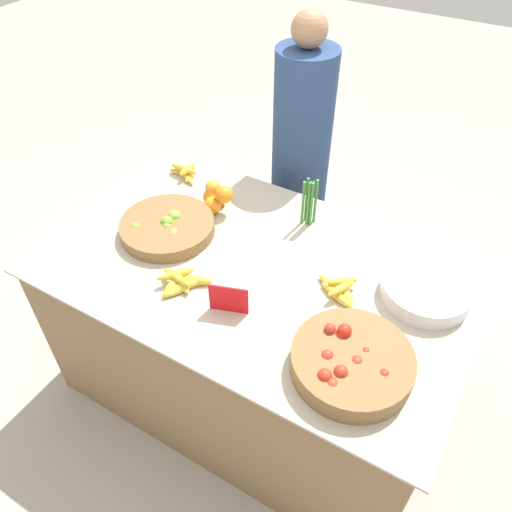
{
  "coord_description": "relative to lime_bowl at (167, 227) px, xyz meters",
  "views": [
    {
      "loc": [
        0.7,
        -1.2,
        2.14
      ],
      "look_at": [
        0.0,
        0.0,
        0.85
      ],
      "focal_mm": 35.0,
      "sensor_mm": 36.0,
      "label": 1
    }
  ],
  "objects": [
    {
      "name": "veg_bundle",
      "position": [
        0.47,
        0.35,
        0.08
      ],
      "size": [
        0.05,
        0.05,
        0.21
      ],
      "color": "#428438",
      "rests_on": "market_table"
    },
    {
      "name": "tomato_basket",
      "position": [
        0.91,
        -0.25,
        0.01
      ],
      "size": [
        0.39,
        0.39,
        0.11
      ],
      "color": "olive",
      "rests_on": "market_table"
    },
    {
      "name": "banana_bunch_front_center",
      "position": [
        -0.18,
        0.37,
        -0.0
      ],
      "size": [
        0.18,
        0.13,
        0.06
      ],
      "color": "gold",
      "rests_on": "market_table"
    },
    {
      "name": "lime_bowl",
      "position": [
        0.0,
        0.0,
        0.0
      ],
      "size": [
        0.39,
        0.39,
        0.08
      ],
      "color": "olive",
      "rests_on": "market_table"
    },
    {
      "name": "orange_pile",
      "position": [
        0.08,
        0.25,
        0.03
      ],
      "size": [
        0.16,
        0.14,
        0.13
      ],
      "color": "orange",
      "rests_on": "market_table"
    },
    {
      "name": "ground_plane",
      "position": [
        0.42,
        0.01,
        -0.83
      ],
      "size": [
        12.0,
        12.0,
        0.0
      ],
      "primitive_type": "plane",
      "color": "#ADA599"
    },
    {
      "name": "market_table",
      "position": [
        0.42,
        0.01,
        -0.43
      ],
      "size": [
        1.65,
        1.02,
        0.8
      ],
      "color": "olive",
      "rests_on": "ground_plane"
    },
    {
      "name": "banana_bunch_front_right",
      "position": [
        0.23,
        -0.22,
        -0.01
      ],
      "size": [
        0.19,
        0.18,
        0.06
      ],
      "color": "gold",
      "rests_on": "market_table"
    },
    {
      "name": "banana_bunch_middle_left",
      "position": [
        0.75,
        0.04,
        -0.01
      ],
      "size": [
        0.18,
        0.15,
        0.06
      ],
      "color": "gold",
      "rests_on": "market_table"
    },
    {
      "name": "vendor_person",
      "position": [
        0.23,
        0.77,
        -0.13
      ],
      "size": [
        0.28,
        0.28,
        1.51
      ],
      "color": "navy",
      "rests_on": "ground_plane"
    },
    {
      "name": "price_sign",
      "position": [
        0.45,
        -0.23,
        0.03
      ],
      "size": [
        0.13,
        0.05,
        0.12
      ],
      "rotation": [
        0.0,
        0.0,
        0.33
      ],
      "color": "red",
      "rests_on": "market_table"
    },
    {
      "name": "metal_bowl",
      "position": [
        1.03,
        0.18,
        0.0
      ],
      "size": [
        0.32,
        0.32,
        0.07
      ],
      "color": "silver",
      "rests_on": "market_table"
    }
  ]
}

